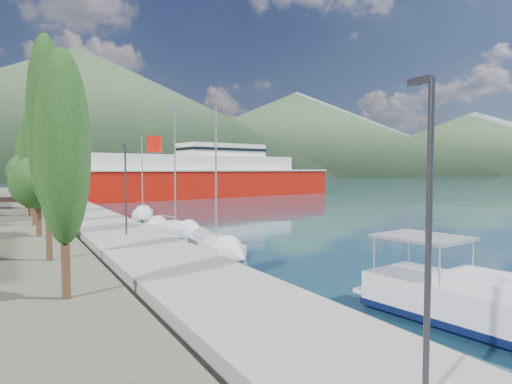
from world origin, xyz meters
TOP-DOWN VIEW (x-y plane):
  - ground at (0.00, 120.00)m, footprint 1400.00×1400.00m
  - quay at (-9.00, 26.00)m, footprint 5.00×88.00m
  - hills_far at (138.59, 618.73)m, footprint 1480.00×900.00m
  - hills_near at (98.04, 372.50)m, footprint 1010.00×520.00m
  - tree_row at (-14.09, 32.56)m, footprint 4.09×63.83m
  - lamp_posts at (-9.00, 15.29)m, footprint 0.15×46.58m
  - sailboat_near at (-4.52, 9.88)m, footprint 2.24×6.93m
  - sailboat_mid at (-3.84, 18.39)m, footprint 3.53×8.31m
  - sailboat_far at (-3.74, 31.38)m, footprint 3.85×6.84m
  - ferry at (14.72, 62.26)m, footprint 59.56×19.98m

SIDE VIEW (x-z plane):
  - ground at x=0.00m, z-range 0.00..0.00m
  - sailboat_near at x=-4.52m, z-range -4.66..5.21m
  - sailboat_far at x=-3.74m, z-range -4.52..5.07m
  - sailboat_mid at x=-3.84m, z-range -5.51..6.09m
  - quay at x=-9.00m, z-range 0.00..0.80m
  - ferry at x=14.72m, z-range -2.27..9.33m
  - lamp_posts at x=-9.00m, z-range 1.05..7.11m
  - tree_row at x=-14.09m, z-range 0.31..11.30m
  - hills_near at x=98.04m, z-range -8.32..106.68m
  - hills_far at x=138.59m, z-range -12.61..167.39m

